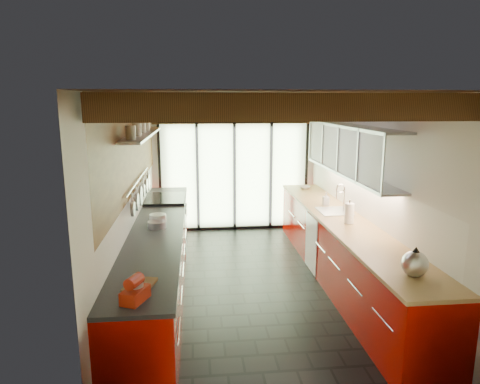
{
  "coord_description": "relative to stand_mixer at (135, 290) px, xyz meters",
  "views": [
    {
      "loc": [
        -0.75,
        -5.56,
        2.53
      ],
      "look_at": [
        -0.13,
        0.4,
        1.25
      ],
      "focal_mm": 32.0,
      "sensor_mm": 36.0,
      "label": 1
    }
  ],
  "objects": [
    {
      "name": "upper_cabinets_right",
      "position": [
        2.7,
        2.54,
        0.84
      ],
      "size": [
        0.34,
        3.0,
        3.0
      ],
      "color": "silver",
      "rests_on": "ground"
    },
    {
      "name": "stand_mixer",
      "position": [
        0.0,
        0.0,
        0.0
      ],
      "size": [
        0.24,
        0.29,
        0.23
      ],
      "color": "#B2240E",
      "rests_on": "left_counter"
    },
    {
      "name": "ground",
      "position": [
        1.27,
        2.24,
        -1.01
      ],
      "size": [
        5.5,
        5.5,
        0.0
      ],
      "primitive_type": "plane",
      "color": "black",
      "rests_on": "ground"
    },
    {
      "name": "kettle",
      "position": [
        2.54,
        0.27,
        0.04
      ],
      "size": [
        0.3,
        0.33,
        0.29
      ],
      "color": "silver",
      "rests_on": "right_counter"
    },
    {
      "name": "right_counter",
      "position": [
        2.54,
        2.24,
        -0.55
      ],
      "size": [
        0.68,
        5.0,
        0.92
      ],
      "color": "#A80900",
      "rests_on": "ground"
    },
    {
      "name": "sink_assembly",
      "position": [
        2.56,
        2.64,
        -0.05
      ],
      "size": [
        0.45,
        0.52,
        0.43
      ],
      "color": "silver",
      "rests_on": "right_counter"
    },
    {
      "name": "bowl",
      "position": [
        2.54,
        4.37,
        -0.07
      ],
      "size": [
        0.24,
        0.24,
        0.05
      ],
      "primitive_type": "imported",
      "rotation": [
        0.0,
        0.0,
        0.35
      ],
      "color": "silver",
      "rests_on": "right_counter"
    },
    {
      "name": "pot_small",
      "position": [
        -0.0,
        2.07,
        -0.05
      ],
      "size": [
        0.3,
        0.3,
        0.09
      ],
      "primitive_type": "cylinder",
      "rotation": [
        0.0,
        0.0,
        -0.34
      ],
      "color": "silver",
      "rests_on": "left_counter"
    },
    {
      "name": "range_stove",
      "position": [
        -0.01,
        3.69,
        -0.54
      ],
      "size": [
        0.66,
        0.9,
        0.97
      ],
      "color": "silver",
      "rests_on": "ground"
    },
    {
      "name": "left_counter",
      "position": [
        -0.01,
        2.24,
        -0.55
      ],
      "size": [
        0.68,
        5.0,
        0.92
      ],
      "color": "#A80900",
      "rests_on": "ground"
    },
    {
      "name": "pot_large",
      "position": [
        -0.0,
        2.23,
        -0.02
      ],
      "size": [
        0.26,
        0.26,
        0.14
      ],
      "primitive_type": "cylinder",
      "rotation": [
        0.0,
        0.0,
        0.17
      ],
      "color": "silver",
      "rests_on": "left_counter"
    },
    {
      "name": "soap_bottle",
      "position": [
        2.54,
        3.04,
        0.01
      ],
      "size": [
        0.09,
        0.1,
        0.2
      ],
      "primitive_type": "imported",
      "rotation": [
        0.0,
        0.0,
        -0.04
      ],
      "color": "silver",
      "rests_on": "right_counter"
    },
    {
      "name": "left_wall_fixtures",
      "position": [
        -0.2,
        2.5,
        0.79
      ],
      "size": [
        0.28,
        2.6,
        0.96
      ],
      "color": "silver",
      "rests_on": "ground"
    },
    {
      "name": "cutting_board",
      "position": [
        -0.0,
        0.28,
        -0.08
      ],
      "size": [
        0.3,
        0.36,
        0.03
      ],
      "primitive_type": "cube",
      "rotation": [
        0.0,
        0.0,
        -0.25
      ],
      "color": "brown",
      "rests_on": "left_counter"
    },
    {
      "name": "paper_towel",
      "position": [
        2.54,
        2.01,
        0.05
      ],
      "size": [
        0.14,
        0.14,
        0.33
      ],
      "color": "white",
      "rests_on": "right_counter"
    },
    {
      "name": "glass_door",
      "position": [
        1.27,
        4.94,
        0.65
      ],
      "size": [
        2.95,
        0.1,
        2.9
      ],
      "color": "#C6EAAD",
      "rests_on": "ground"
    },
    {
      "name": "room_shell",
      "position": [
        1.27,
        2.24,
        0.64
      ],
      "size": [
        5.5,
        5.5,
        5.5
      ],
      "color": "silver",
      "rests_on": "ground"
    },
    {
      "name": "ceiling_beams",
      "position": [
        1.27,
        2.62,
        1.45
      ],
      "size": [
        3.14,
        5.06,
        4.9
      ],
      "color": "#593316",
      "rests_on": "ground"
    }
  ]
}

